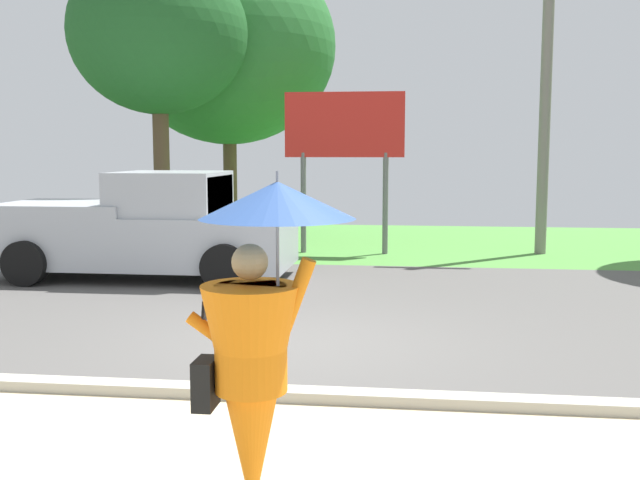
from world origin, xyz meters
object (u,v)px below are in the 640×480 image
monk_pedestrian (256,347)px  roadside_billboard (344,136)px  pickup_truck (146,229)px  tree_left_far (228,46)px  utility_pole (547,65)px  tree_center_back (158,34)px

monk_pedestrian → roadside_billboard: roadside_billboard is taller
monk_pedestrian → roadside_billboard: bearing=109.0°
pickup_truck → tree_left_far: bearing=90.2°
monk_pedestrian → pickup_truck: monk_pedestrian is taller
pickup_truck → roadside_billboard: size_ratio=1.49×
roadside_billboard → pickup_truck: bearing=-131.2°
pickup_truck → utility_pole: 9.08m
monk_pedestrian → tree_center_back: 13.35m
roadside_billboard → tree_left_far: tree_left_far is taller
utility_pole → monk_pedestrian: bearing=-106.7°
pickup_truck → tree_left_far: 7.95m
pickup_truck → tree_left_far: tree_left_far is taller
pickup_truck → utility_pole: utility_pole is taller
monk_pedestrian → pickup_truck: 9.10m
tree_center_back → utility_pole: bearing=3.0°
tree_center_back → pickup_truck: bearing=-75.6°
utility_pole → tree_left_far: (-7.62, 2.74, 0.89)m
tree_left_far → utility_pole: bearing=-19.8°
monk_pedestrian → utility_pole: bearing=89.6°
monk_pedestrian → utility_pole: 13.26m
pickup_truck → roadside_billboard: roadside_billboard is taller
utility_pole → roadside_billboard: (-4.28, -0.45, -1.50)m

